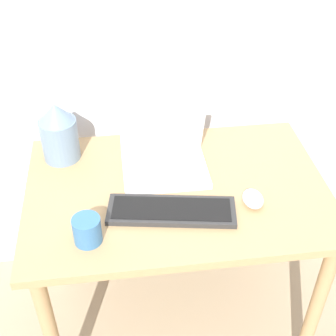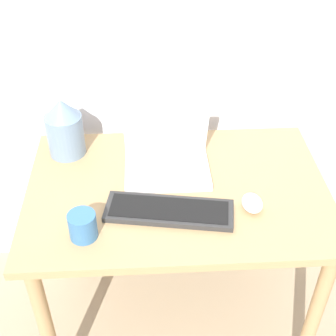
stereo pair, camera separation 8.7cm
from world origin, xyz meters
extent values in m
cube|color=tan|center=(0.00, 0.34, 0.70)|extent=(1.03, 0.68, 0.03)
cylinder|color=tan|center=(-0.46, 0.06, 0.34)|extent=(0.05, 0.05, 0.68)
cylinder|color=tan|center=(0.46, 0.06, 0.34)|extent=(0.05, 0.05, 0.68)
cylinder|color=tan|center=(-0.46, 0.63, 0.34)|extent=(0.05, 0.05, 0.68)
cylinder|color=tan|center=(0.46, 0.63, 0.34)|extent=(0.05, 0.05, 0.68)
cube|color=white|center=(-0.03, 0.43, 0.72)|extent=(0.30, 0.23, 0.02)
cube|color=silver|center=(-0.03, 0.42, 0.74)|extent=(0.24, 0.13, 0.00)
cube|color=white|center=(-0.03, 0.51, 0.84)|extent=(0.30, 0.08, 0.22)
cube|color=black|center=(-0.03, 0.52, 0.85)|extent=(0.26, 0.06, 0.19)
cube|color=#2D2D2D|center=(-0.04, 0.22, 0.72)|extent=(0.42, 0.20, 0.02)
cube|color=black|center=(-0.04, 0.22, 0.73)|extent=(0.39, 0.17, 0.00)
ellipsoid|color=silver|center=(0.23, 0.23, 0.73)|extent=(0.07, 0.09, 0.04)
cylinder|color=slate|center=(-0.39, 0.57, 0.79)|extent=(0.13, 0.13, 0.16)
cone|color=slate|center=(-0.39, 0.57, 0.90)|extent=(0.13, 0.13, 0.07)
cylinder|color=teal|center=(-0.30, 0.13, 0.76)|extent=(0.08, 0.08, 0.09)
camera|label=1|loc=(-0.19, -0.85, 1.76)|focal=50.00mm
camera|label=2|loc=(-0.10, -0.86, 1.76)|focal=50.00mm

